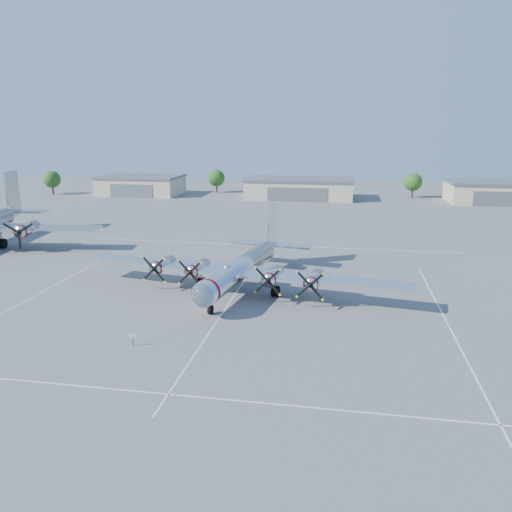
% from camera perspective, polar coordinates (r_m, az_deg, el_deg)
% --- Properties ---
extents(ground, '(260.00, 260.00, 0.00)m').
position_cam_1_polar(ground, '(56.39, -2.45, -4.48)').
color(ground, '#57575A').
rests_on(ground, ground).
extents(parking_lines, '(60.00, 50.08, 0.01)m').
position_cam_1_polar(parking_lines, '(54.78, -2.84, -5.05)').
color(parking_lines, silver).
rests_on(parking_lines, ground).
extents(hangar_west, '(22.60, 14.60, 5.40)m').
position_cam_1_polar(hangar_west, '(146.34, -13.00, 7.92)').
color(hangar_west, '#B6AD90').
rests_on(hangar_west, ground).
extents(hangar_center, '(28.60, 14.60, 5.40)m').
position_cam_1_polar(hangar_center, '(135.46, 5.01, 7.74)').
color(hangar_center, '#B6AD90').
rests_on(hangar_center, ground).
extents(hangar_east, '(20.60, 14.60, 5.40)m').
position_cam_1_polar(hangar_east, '(139.80, 25.14, 6.65)').
color(hangar_east, '#B6AD90').
rests_on(hangar_east, ground).
extents(tree_far_west, '(4.80, 4.80, 6.64)m').
position_cam_1_polar(tree_far_west, '(154.19, -22.30, 8.10)').
color(tree_far_west, '#382619').
rests_on(tree_far_west, ground).
extents(tree_west, '(4.80, 4.80, 6.64)m').
position_cam_1_polar(tree_west, '(147.40, -4.54, 8.87)').
color(tree_west, '#382619').
rests_on(tree_west, ground).
extents(tree_east, '(4.80, 4.80, 6.64)m').
position_cam_1_polar(tree_east, '(142.01, 17.51, 8.06)').
color(tree_east, '#382619').
rests_on(tree_east, ground).
extents(main_bomber_b29, '(42.58, 32.54, 8.56)m').
position_cam_1_polar(main_bomber_b29, '(58.83, -1.52, -3.66)').
color(main_bomber_b29, silver).
rests_on(main_bomber_b29, ground).
extents(info_placard, '(0.56, 0.19, 1.09)m').
position_cam_1_polar(info_placard, '(44.64, -13.90, -9.06)').
color(info_placard, black).
rests_on(info_placard, ground).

